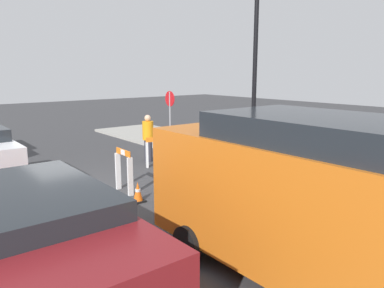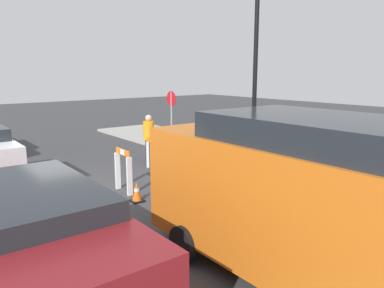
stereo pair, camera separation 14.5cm
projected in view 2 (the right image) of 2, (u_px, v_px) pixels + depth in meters
ground_plane at (79, 190)px, 9.84m from camera, size 60.00×60.00×0.00m
sidewalk_slab at (243, 156)px, 13.50m from camera, size 18.00×3.21×0.11m
streetlamp_post at (256, 44)px, 10.83m from camera, size 0.44×0.44×5.86m
stop_sign at (171, 110)px, 14.70m from camera, size 0.60×0.06×2.20m
barricade_0 at (123, 170)px, 9.57m from camera, size 0.74×0.15×1.13m
barricade_1 at (237, 167)px, 9.93m from camera, size 0.56×0.78×1.06m
barricade_2 at (158, 151)px, 12.15m from camera, size 0.38×0.73×0.98m
traffic_cone_0 at (163, 192)px, 8.89m from camera, size 0.30×0.30×0.50m
traffic_cone_1 at (137, 192)px, 8.91m from camera, size 0.30×0.30×0.49m
traffic_cone_2 at (189, 157)px, 12.15m from camera, size 0.30×0.30×0.67m
traffic_cone_3 at (213, 159)px, 11.73m from camera, size 0.30×0.30×0.73m
traffic_cone_4 at (239, 166)px, 11.27m from camera, size 0.30×0.30×0.58m
traffic_cone_5 at (178, 189)px, 9.06m from camera, size 0.30×0.30×0.54m
person_worker at (149, 137)px, 12.86m from camera, size 0.45×0.45×1.62m
person_pedestrian at (230, 131)px, 13.35m from camera, size 0.42×0.42×1.59m
parked_car_2 at (26, 240)px, 4.83m from camera, size 4.54×2.01×1.64m
work_van at (310, 196)px, 5.26m from camera, size 5.24×2.22×2.48m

